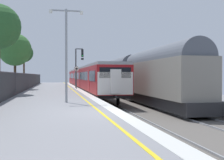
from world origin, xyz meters
TOP-DOWN VIEW (x-y plane):
  - ground at (2.64, 0.00)m, footprint 17.40×110.00m
  - commuter_train_at_platform at (2.10, 28.44)m, footprint 2.83×41.02m
  - freight_train_adjacent_track at (6.10, 24.29)m, footprint 2.60×43.65m
  - signal_gantry at (0.62, 24.39)m, footprint 1.10×0.24m
  - speed_limit_sign at (0.25, 21.89)m, footprint 0.59×0.08m
  - platform_lamp_mid at (-1.63, 4.79)m, footprint 2.00×0.20m
  - background_tree_left at (-6.87, 22.36)m, footprint 3.82×3.82m
  - background_tree_centre at (-7.55, 37.64)m, footprint 3.13×3.13m

SIDE VIEW (x-z plane):
  - ground at x=2.64m, z-range -1.21..0.00m
  - commuter_train_at_platform at x=2.10m, z-range -0.64..3.17m
  - freight_train_adjacent_track at x=6.10m, z-range -0.76..4.11m
  - speed_limit_sign at x=0.25m, z-range 0.37..3.11m
  - signal_gantry at x=0.62m, z-range 0.64..5.77m
  - platform_lamp_mid at x=-1.63m, z-range 0.51..6.05m
  - background_tree_left at x=-6.87m, z-range 1.26..7.83m
  - background_tree_centre at x=-7.55m, z-range 1.83..8.87m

